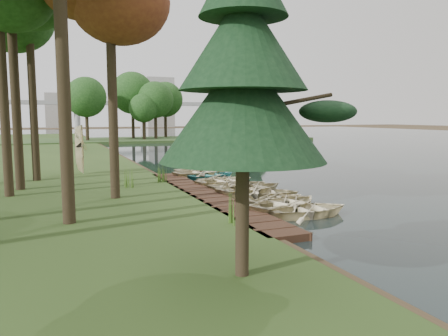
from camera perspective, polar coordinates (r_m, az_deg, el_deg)
name	(u,v)px	position (r m, az deg, el deg)	size (l,w,h in m)	color
ground	(236,198)	(21.72, 1.52, -3.89)	(300.00, 300.00, 0.00)	#3D2F1D
water	(402,150)	(55.37, 22.18, 2.15)	(130.00, 200.00, 0.05)	black
boardwalk	(205,197)	(21.12, -2.47, -3.79)	(1.60, 16.00, 0.30)	#341F14
peninsula	(158,140)	(71.60, -8.65, 3.67)	(50.00, 14.00, 0.45)	#2F4820
far_trees	(136,101)	(70.85, -11.39, 8.60)	(45.60, 5.60, 8.80)	black
bridge	(118,106)	(141.15, -13.65, 7.84)	(95.90, 4.00, 8.60)	#A5A5A0
building_a	(159,103)	(164.23, -8.53, 8.45)	(10.00, 8.00, 18.00)	#A5A5A0
building_b	(57,110)	(164.62, -20.95, 7.04)	(8.00, 8.00, 12.00)	#A5A5A0
rowboat_0	(309,207)	(17.79, 11.00, -5.07)	(2.46, 3.45, 0.71)	beige
rowboat_1	(287,201)	(18.67, 8.18, -4.35)	(2.70, 3.78, 0.78)	beige
rowboat_2	(280,198)	(19.78, 7.28, -3.93)	(2.19, 3.07, 0.63)	beige
rowboat_3	(262,191)	(21.15, 4.94, -3.04)	(2.57, 3.59, 0.74)	beige
rowboat_4	(252,187)	(22.27, 3.64, -2.45)	(2.80, 3.92, 0.81)	beige
rowboat_5	(239,184)	(23.42, 2.04, -2.10)	(2.47, 3.46, 0.72)	beige
rowboat_6	(226,180)	(24.90, 0.20, -1.53)	(2.56, 3.59, 0.74)	beige
rowboat_7	(222,178)	(25.92, -0.29, -1.34)	(2.13, 2.98, 0.62)	beige
rowboat_8	(213,174)	(27.49, -1.50, -0.82)	(2.33, 3.27, 0.68)	teal
rowboat_9	(202,171)	(28.49, -2.86, -0.43)	(2.75, 3.85, 0.80)	beige
rowboat_10	(199,169)	(29.98, -3.25, -0.16)	(2.42, 3.39, 0.70)	beige
stored_rowboat	(82,169)	(29.75, -18.04, -0.10)	(2.26, 3.16, 0.65)	beige
tree_6	(28,8)	(28.12, -24.21, 18.49)	(4.34, 4.34, 11.68)	black
pine_tree	(243,71)	(10.00, 2.49, 12.59)	(3.80, 3.80, 7.79)	black
reeds_0	(236,208)	(15.13, 1.58, -5.27)	(0.60, 0.60, 1.13)	#3F661E
reeds_1	(128,177)	(23.47, -12.42, -1.15)	(0.60, 0.60, 1.10)	#3F661E
reeds_2	(162,174)	(25.08, -8.15, -0.74)	(0.60, 0.60, 0.94)	#3F661E
reeds_3	(161,173)	(25.22, -8.23, -0.65)	(0.60, 0.60, 0.98)	#3F661E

